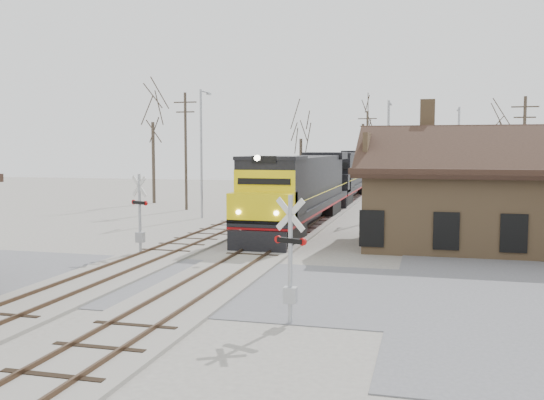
% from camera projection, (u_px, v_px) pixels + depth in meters
% --- Properties ---
extents(ground, '(140.00, 140.00, 0.00)m').
position_uv_depth(ground, '(208.00, 284.00, 23.31)').
color(ground, '#A09B90').
rests_on(ground, ground).
extents(road, '(60.00, 9.00, 0.03)m').
position_uv_depth(road, '(208.00, 284.00, 23.31)').
color(road, '#59595E').
rests_on(road, ground).
extents(track_main, '(3.40, 90.00, 0.24)m').
position_uv_depth(track_main, '(293.00, 230.00, 37.77)').
color(track_main, '#A09B90').
rests_on(track_main, ground).
extents(track_siding, '(3.40, 90.00, 0.24)m').
position_uv_depth(track_siding, '(225.00, 228.00, 38.90)').
color(track_siding, '#A09B90').
rests_on(track_siding, ground).
extents(depot, '(15.20, 9.31, 7.90)m').
position_uv_depth(depot, '(504.00, 202.00, 31.68)').
color(depot, olive).
rests_on(depot, ground).
extents(locomotive_lead, '(3.25, 21.73, 4.83)m').
position_uv_depth(locomotive_lead, '(300.00, 189.00, 39.49)').
color(locomotive_lead, black).
rests_on(locomotive_lead, ground).
extents(locomotive_trailing, '(3.25, 21.73, 4.57)m').
position_uv_depth(locomotive_trailing, '(345.00, 174.00, 60.71)').
color(locomotive_trailing, black).
rests_on(locomotive_trailing, ground).
extents(crossbuck_near, '(1.06, 0.46, 3.86)m').
position_uv_depth(crossbuck_near, '(290.00, 263.00, 17.93)').
color(crossbuck_near, '#A5A8AD').
rests_on(crossbuck_near, ground).
extents(crossbuck_far, '(1.07, 0.54, 3.97)m').
position_uv_depth(crossbuck_far, '(140.00, 217.00, 29.29)').
color(crossbuck_far, '#A5A8AD').
rests_on(crossbuck_far, ground).
extents(streetlight_a, '(0.25, 2.04, 9.47)m').
position_uv_depth(streetlight_a, '(202.00, 147.00, 44.70)').
color(streetlight_a, '#A5A8AD').
rests_on(streetlight_a, ground).
extents(streetlight_b, '(0.25, 2.04, 8.70)m').
position_uv_depth(streetlight_b, '(388.00, 152.00, 45.05)').
color(streetlight_b, '#A5A8AD').
rests_on(streetlight_b, ground).
extents(streetlight_c, '(0.25, 2.04, 8.63)m').
position_uv_depth(streetlight_c, '(458.00, 152.00, 51.34)').
color(streetlight_c, '#A5A8AD').
rests_on(streetlight_c, ground).
extents(utility_pole_a, '(2.00, 0.24, 9.76)m').
position_uv_depth(utility_pole_a, '(186.00, 149.00, 50.42)').
color(utility_pole_a, '#382D23').
rests_on(utility_pole_a, ground).
extents(utility_pole_b, '(2.00, 0.24, 9.10)m').
position_uv_depth(utility_pole_b, '(367.00, 152.00, 65.25)').
color(utility_pole_b, '#382D23').
rests_on(utility_pole_b, ground).
extents(utility_pole_c, '(2.00, 0.24, 9.12)m').
position_uv_depth(utility_pole_c, '(523.00, 153.00, 46.44)').
color(utility_pole_c, '#382D23').
rests_on(utility_pole_c, ground).
extents(tree_a, '(5.05, 5.05, 12.38)m').
position_uv_depth(tree_a, '(153.00, 109.00, 56.32)').
color(tree_a, '#382D23').
rests_on(tree_a, ground).
extents(tree_b, '(4.08, 4.08, 10.00)m').
position_uv_depth(tree_b, '(301.00, 129.00, 62.88)').
color(tree_b, '#382D23').
rests_on(tree_b, ground).
extents(tree_c, '(5.31, 5.31, 13.00)m').
position_uv_depth(tree_c, '(363.00, 113.00, 70.48)').
color(tree_c, '#382D23').
rests_on(tree_c, ground).
extents(tree_d, '(4.14, 4.14, 10.15)m').
position_uv_depth(tree_d, '(496.00, 127.00, 60.97)').
color(tree_d, '#382D23').
rests_on(tree_d, ground).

